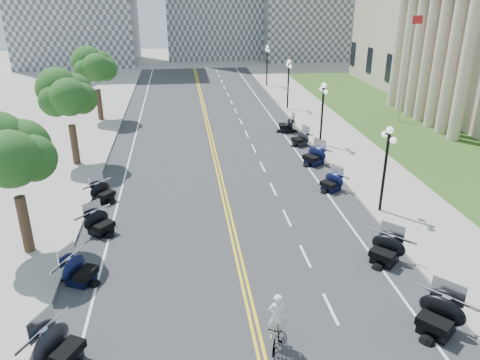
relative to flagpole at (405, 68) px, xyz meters
name	(u,v)px	position (x,y,z in m)	size (l,w,h in m)	color
ground	(239,261)	(-18.00, -22.00, -5.00)	(160.00, 160.00, 0.00)	gray
road	(220,180)	(-18.00, -12.00, -5.00)	(16.00, 90.00, 0.01)	#333335
centerline_yellow_a	(219,180)	(-18.12, -12.00, -4.99)	(0.12, 90.00, 0.00)	yellow
centerline_yellow_b	(222,179)	(-17.88, -12.00, -4.99)	(0.12, 90.00, 0.00)	yellow
edge_line_north	(313,175)	(-11.60, -12.00, -4.99)	(0.12, 90.00, 0.00)	white
edge_line_south	(123,184)	(-24.40, -12.00, -4.99)	(0.12, 90.00, 0.00)	white
lane_dash_5	(331,309)	(-14.80, -26.00, -4.99)	(0.12, 2.00, 0.00)	white
lane_dash_6	(305,256)	(-14.80, -22.00, -4.99)	(0.12, 2.00, 0.00)	white
lane_dash_7	(287,218)	(-14.80, -18.00, -4.99)	(0.12, 2.00, 0.00)	white
lane_dash_8	(273,189)	(-14.80, -14.00, -4.99)	(0.12, 2.00, 0.00)	white
lane_dash_9	(262,167)	(-14.80, -10.00, -4.99)	(0.12, 2.00, 0.00)	white
lane_dash_10	(254,149)	(-14.80, -6.00, -4.99)	(0.12, 2.00, 0.00)	white
lane_dash_11	(247,134)	(-14.80, -2.00, -4.99)	(0.12, 2.00, 0.00)	white
lane_dash_12	(241,121)	(-14.80, 2.00, -4.99)	(0.12, 2.00, 0.00)	white
lane_dash_13	(236,111)	(-14.80, 6.00, -4.99)	(0.12, 2.00, 0.00)	white
lane_dash_14	(232,102)	(-14.80, 10.00, -4.99)	(0.12, 2.00, 0.00)	white
lane_dash_15	(228,94)	(-14.80, 14.00, -4.99)	(0.12, 2.00, 0.00)	white
lane_dash_16	(224,87)	(-14.80, 18.00, -4.99)	(0.12, 2.00, 0.00)	white
lane_dash_17	(222,81)	(-14.80, 22.00, -4.99)	(0.12, 2.00, 0.00)	white
lane_dash_18	(219,76)	(-14.80, 26.00, -4.99)	(0.12, 2.00, 0.00)	white
lane_dash_19	(217,71)	(-14.80, 30.00, -4.99)	(0.12, 2.00, 0.00)	white
sidewalk_north	(371,171)	(-7.50, -12.00, -4.92)	(5.00, 90.00, 0.15)	#9E9991
sidewalk_south	(58,187)	(-28.50, -12.00, -4.92)	(5.00, 90.00, 0.15)	#9E9991
lawn	(413,134)	(-0.50, -4.00, -4.95)	(9.00, 60.00, 0.10)	#356023
street_lamp_2	(385,170)	(-9.40, -18.00, -2.40)	(0.50, 1.20, 4.90)	black
street_lamp_3	(322,115)	(-9.40, -6.00, -2.40)	(0.50, 1.20, 4.90)	black
street_lamp_4	(288,85)	(-9.40, 6.00, -2.40)	(0.50, 1.20, 4.90)	black
street_lamp_5	(267,66)	(-9.40, 18.00, -2.40)	(0.50, 1.20, 4.90)	black
flagpole	(405,68)	(0.00, 0.00, 0.00)	(1.10, 0.20, 10.00)	silver
tree_2	(12,161)	(-28.00, -20.00, -0.25)	(4.80, 4.80, 9.20)	#235619
tree_3	(68,100)	(-28.00, -8.00, -0.25)	(4.80, 4.80, 9.20)	#235619
tree_4	(96,71)	(-28.00, 4.00, -0.25)	(4.80, 4.80, 9.20)	#235619
motorcycle_n_4	(439,315)	(-11.30, -27.80, -4.22)	(2.22, 2.22, 1.56)	black
motorcycle_n_5	(386,249)	(-11.26, -22.99, -4.28)	(2.07, 2.07, 1.45)	black
motorcycle_n_7	(331,181)	(-11.23, -14.65, -4.37)	(1.79, 1.79, 1.26)	black
motorcycle_n_8	(314,155)	(-11.05, -9.99, -4.28)	(2.06, 2.06, 1.44)	black
motorcycle_n_9	(300,138)	(-10.96, -5.65, -4.36)	(1.81, 1.81, 1.27)	black
motorcycle_n_10	(287,124)	(-11.25, -1.86, -4.30)	(2.01, 2.01, 1.41)	black
motorcycle_s_4	(59,345)	(-24.90, -27.60, -4.24)	(2.16, 2.16, 1.51)	black
motorcycle_s_5	(80,269)	(-25.08, -22.85, -4.31)	(1.96, 1.96, 1.37)	black
motorcycle_s_6	(100,222)	(-24.86, -18.46, -4.32)	(1.94, 1.94, 1.36)	black
motorcycle_s_7	(103,191)	(-25.26, -14.40, -4.36)	(1.82, 1.82, 1.27)	black
bicycle	(276,334)	(-17.39, -27.73, -4.48)	(0.49, 1.74, 1.04)	#A51414
cyclist_rider	(278,300)	(-17.39, -27.73, -3.02)	(0.68, 0.45, 1.87)	beige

